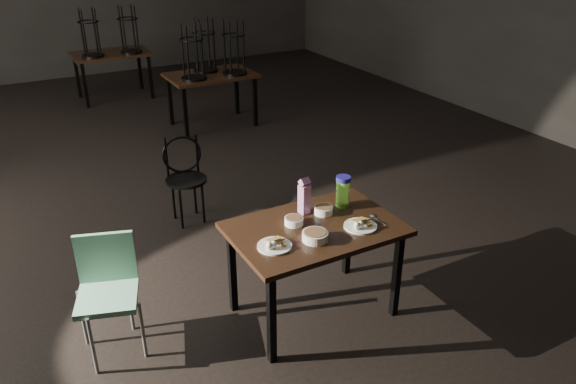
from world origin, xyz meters
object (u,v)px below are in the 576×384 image
main_table (315,236)px  bentwood_chair (185,172)px  juice_carton (304,197)px  school_chair (107,285)px  water_bottle (343,191)px

main_table → bentwood_chair: (-0.33, 1.89, -0.18)m
juice_carton → school_chair: juice_carton is taller
main_table → bentwood_chair: 1.92m
bentwood_chair → school_chair: 1.87m
main_table → juice_carton: juice_carton is taller
main_table → school_chair: bearing=165.6°
main_table → school_chair: school_chair is taller
water_bottle → bentwood_chair: size_ratio=0.29×
juice_carton → bentwood_chair: (-0.36, 1.67, -0.39)m
water_bottle → main_table: bearing=-153.7°
main_table → juice_carton: (0.04, 0.22, 0.21)m
school_chair → main_table: bearing=3.9°
main_table → juice_carton: size_ratio=4.23×
juice_carton → bentwood_chair: 1.75m
bentwood_chair → juice_carton: bearing=-67.6°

